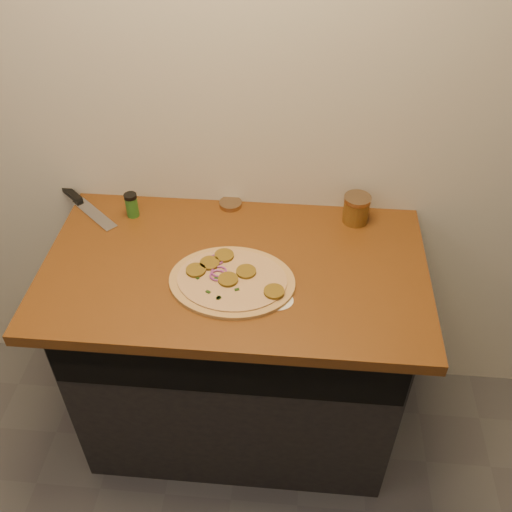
# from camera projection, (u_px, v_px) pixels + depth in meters

# --- Properties ---
(cabinet) EXTENTS (1.10, 0.60, 0.86)m
(cabinet) POSITION_uv_depth(u_px,v_px,m) (239.00, 352.00, 2.11)
(cabinet) COLOR black
(cabinet) RESTS_ON ground
(countertop) EXTENTS (1.20, 0.70, 0.04)m
(countertop) POSITION_uv_depth(u_px,v_px,m) (235.00, 268.00, 1.79)
(countertop) COLOR #613112
(countertop) RESTS_ON cabinet
(pizza) EXTENTS (0.39, 0.39, 0.03)m
(pizza) POSITION_uv_depth(u_px,v_px,m) (231.00, 280.00, 1.71)
(pizza) COLOR tan
(pizza) RESTS_ON countertop
(chefs_knife) EXTENTS (0.27, 0.25, 0.02)m
(chefs_knife) POSITION_uv_depth(u_px,v_px,m) (82.00, 203.00, 2.01)
(chefs_knife) COLOR #B7BAC1
(chefs_knife) RESTS_ON countertop
(mason_jar_lid) EXTENTS (0.10, 0.10, 0.02)m
(mason_jar_lid) POSITION_uv_depth(u_px,v_px,m) (231.00, 204.00, 2.00)
(mason_jar_lid) COLOR #967857
(mason_jar_lid) RESTS_ON countertop
(salsa_jar) EXTENTS (0.09, 0.09, 0.10)m
(salsa_jar) POSITION_uv_depth(u_px,v_px,m) (356.00, 209.00, 1.91)
(salsa_jar) COLOR maroon
(salsa_jar) RESTS_ON countertop
(spice_shaker) EXTENTS (0.04, 0.04, 0.09)m
(spice_shaker) POSITION_uv_depth(u_px,v_px,m) (132.00, 205.00, 1.94)
(spice_shaker) COLOR #2A651F
(spice_shaker) RESTS_ON countertop
(flour_spill) EXTENTS (0.17, 0.17, 0.00)m
(flour_spill) POSITION_uv_depth(u_px,v_px,m) (270.00, 298.00, 1.67)
(flour_spill) COLOR silver
(flour_spill) RESTS_ON countertop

